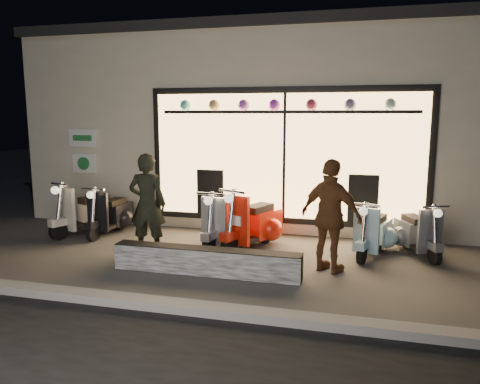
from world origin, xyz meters
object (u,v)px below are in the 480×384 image
object	(u,v)px
scooter_red	(256,223)
man	(147,204)
scooter_silver	(227,222)
woman	(331,216)
graffiti_barrier	(206,261)

from	to	relation	value
scooter_red	man	size ratio (longest dim) A/B	0.85
man	scooter_silver	bearing A→B (deg)	-148.45
man	woman	distance (m)	3.06
scooter_silver	scooter_red	size ratio (longest dim) A/B	0.97
scooter_silver	scooter_red	xyz separation A→B (m)	(0.56, -0.00, 0.02)
woman	scooter_silver	bearing A→B (deg)	-1.33
scooter_silver	man	size ratio (longest dim) A/B	0.83
graffiti_barrier	woman	size ratio (longest dim) A/B	1.66
graffiti_barrier	man	world-z (taller)	man
scooter_silver	man	world-z (taller)	man
scooter_red	woman	distance (m)	1.79
woman	graffiti_barrier	bearing A→B (deg)	45.85
scooter_red	woman	xyz separation A→B (m)	(1.37, -1.06, 0.43)
graffiti_barrier	woman	bearing A→B (deg)	18.27
scooter_silver	woman	distance (m)	2.25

